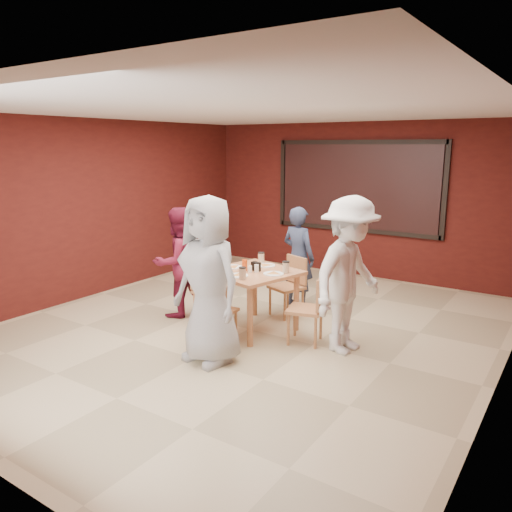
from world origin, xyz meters
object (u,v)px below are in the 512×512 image
Objects in this scene: dining_table at (252,278)px; diner_front at (209,280)px; chair_back at (290,282)px; chair_left at (205,285)px; chair_front at (215,308)px; chair_right at (311,305)px; diner_left at (178,262)px; diner_right at (349,276)px; diner_back at (298,257)px.

dining_table is 1.10m from diner_front.
chair_back is 1.92m from diner_front.
diner_front is (0.94, -1.07, 0.45)m from chair_left.
chair_front is 0.96× the size of chair_right.
chair_right is (0.85, 0.01, -0.22)m from dining_table.
diner_right is (2.52, 0.15, 0.14)m from diner_left.
chair_front is 1.50m from chair_back.
chair_right is 2.08m from diner_left.
chair_back is 1.08m from chair_right.
diner_right reaches higher than chair_left.
chair_front is at bearing -97.42° from chair_back.
diner_left is at bearing -145.63° from chair_back.
chair_right is 0.56× the size of diner_back.
chair_back is 0.54× the size of diner_left.
diner_front is 1.61m from diner_right.
diner_left is (-1.21, -1.31, 0.02)m from diner_back.
chair_back is 0.45× the size of diner_front.
diner_right is at bearing 27.92° from chair_front.
chair_back is 1.62m from diner_left.
dining_table is at bearing 106.83° from diner_front.
diner_back is 0.98× the size of diner_left.
chair_back is at bearing 66.08° from diner_right.
chair_left reaches higher than chair_back.
diner_left is 2.52m from diner_right.
chair_front is 1.00m from chair_left.
chair_front is at bearing -44.17° from chair_left.
diner_left is (-1.31, -0.90, 0.30)m from chair_back.
diner_front is (0.03, -1.86, 0.46)m from chair_back.
diner_front reaches higher than diner_left.
diner_front is (0.14, -1.07, 0.24)m from dining_table.
diner_back is (0.01, 1.21, 0.06)m from dining_table.
chair_right is at bearing 102.02° from diner_right.
dining_table is 1.21m from diner_back.
diner_front is 1.02× the size of diner_right.
diner_left is (-2.06, -0.12, 0.29)m from chair_right.
dining_table is 0.88m from chair_right.
chair_right is 0.63m from diner_right.
chair_left is at bearing 66.34° from diner_back.
diner_back is 1.78m from diner_left.
chair_right is 0.46× the size of diner_front.
chair_left is 1.50m from diner_front.
chair_back is 1.48m from diner_right.
chair_right is 1.37m from diner_front.
chair_front is (-0.08, -0.69, -0.23)m from dining_table.
chair_left is at bearing -139.11° from chair_back.
dining_table is at bearing 99.85° from diner_back.
diner_back is (0.09, 1.90, 0.29)m from chair_front.
diner_right reaches higher than diner_back.
diner_back is at bearing 150.91° from diner_left.
chair_front is 1.92m from diner_back.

